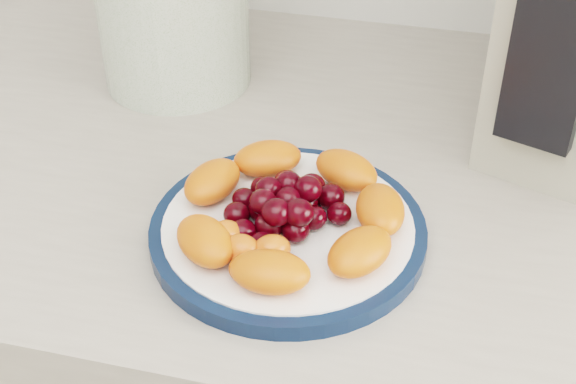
# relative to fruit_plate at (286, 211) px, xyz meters

# --- Properties ---
(plate_rim) EXTENTS (0.23, 0.23, 0.01)m
(plate_rim) POSITION_rel_fruit_plate_xyz_m (0.00, 0.00, -0.02)
(plate_rim) COLOR #0B1A35
(plate_rim) RESTS_ON counter
(plate_face) EXTENTS (0.21, 0.21, 0.02)m
(plate_face) POSITION_rel_fruit_plate_xyz_m (0.00, 0.00, -0.02)
(plate_face) COLOR white
(plate_face) RESTS_ON counter
(fruit_plate) EXTENTS (0.20, 0.20, 0.04)m
(fruit_plate) POSITION_rel_fruit_plate_xyz_m (0.00, 0.00, 0.00)
(fruit_plate) COLOR #DA4515
(fruit_plate) RESTS_ON plate_face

